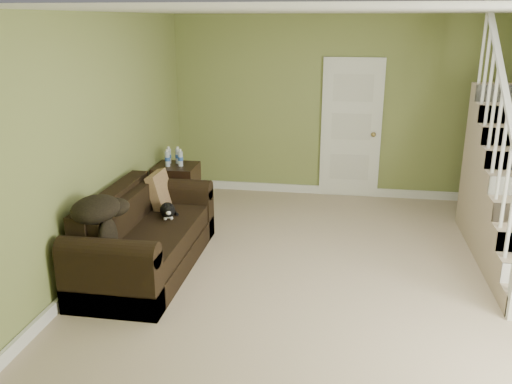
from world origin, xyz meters
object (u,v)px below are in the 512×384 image
(side_table, at_px, (177,188))
(banana, at_px, (151,247))
(sofa, at_px, (144,240))
(cat, at_px, (167,211))

(side_table, height_order, banana, side_table)
(sofa, distance_m, banana, 0.60)
(sofa, distance_m, cat, 0.43)
(sofa, bearing_deg, cat, 65.77)
(banana, bearing_deg, sofa, 84.50)
(side_table, xyz_separation_m, cat, (0.34, -1.40, 0.19))
(sofa, xyz_separation_m, banana, (0.27, -0.51, 0.16))
(sofa, height_order, side_table, side_table)
(side_table, relative_size, banana, 5.13)
(side_table, bearing_deg, banana, -78.47)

